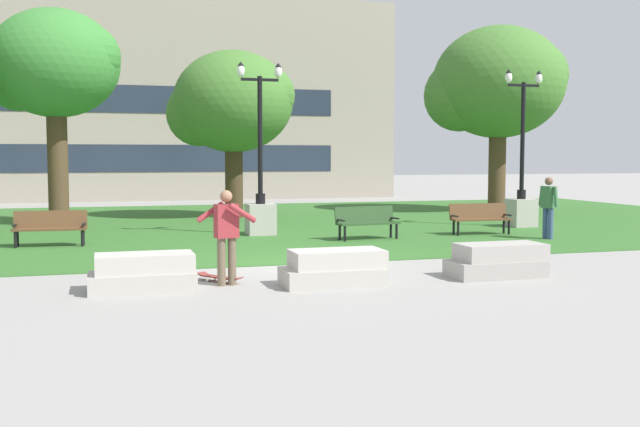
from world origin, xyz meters
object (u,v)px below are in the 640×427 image
lamp_post_center (260,200)px  person_bystander_near_lawn (548,204)px  concrete_block_center (143,273)px  concrete_block_left (334,268)px  concrete_block_right (498,261)px  park_bench_far_left (50,226)px  skateboard (220,277)px  person_skateboarder (226,231)px  park_bench_far_right (367,220)px  lamp_post_left (521,195)px  park_bench_near_left (480,217)px

lamp_post_center → person_bystander_near_lawn: bearing=-24.5°
concrete_block_center → concrete_block_left: same height
concrete_block_right → park_bench_far_left: size_ratio=1.00×
skateboard → person_skateboarder: bearing=-80.1°
park_bench_far_right → lamp_post_center: 3.30m
concrete_block_right → lamp_post_left: size_ratio=0.36×
concrete_block_left → park_bench_far_right: (3.06, 6.72, 0.23)m
lamp_post_center → lamp_post_left: size_ratio=0.99×
person_bystander_near_lawn → park_bench_far_left: bearing=170.8°
park_bench_far_left → person_bystander_near_lawn: bearing=-9.2°
park_bench_far_left → lamp_post_left: lamp_post_left is taller
park_bench_near_left → lamp_post_center: lamp_post_center is taller
concrete_block_left → lamp_post_center: size_ratio=0.36×
concrete_block_center → park_bench_far_left: size_ratio=0.98×
lamp_post_left → park_bench_far_left: bearing=-174.9°
concrete_block_right → park_bench_far_right: size_ratio=0.99×
park_bench_near_left → park_bench_far_left: same height
concrete_block_left → lamp_post_left: lamp_post_left is taller
concrete_block_right → person_bystander_near_lawn: 7.09m
person_skateboarder → concrete_block_left: bearing=-16.5°
park_bench_near_left → person_skateboarder: bearing=-142.9°
concrete_block_center → skateboard: bearing=20.0°
concrete_block_center → concrete_block_left: bearing=-7.5°
concrete_block_left → person_bystander_near_lawn: 9.59m
person_skateboarder → park_bench_near_left: bearing=37.1°
concrete_block_left → park_bench_near_left: 9.71m
park_bench_near_left → lamp_post_left: (2.45, 1.77, 0.51)m
park_bench_far_right → lamp_post_left: bearing=18.7°
concrete_block_center → skateboard: size_ratio=1.91×
park_bench_far_left → lamp_post_center: size_ratio=0.37×
concrete_block_right → person_bystander_near_lawn: size_ratio=1.07×
concrete_block_center → lamp_post_center: size_ratio=0.36×
lamp_post_left → person_bystander_near_lawn: size_ratio=2.96×
park_bench_far_right → park_bench_far_left: bearing=174.7°
lamp_post_left → lamp_post_center: bearing=-179.7°
park_bench_far_right → skateboard: bearing=-130.7°
concrete_block_left → skateboard: bearing=153.8°
concrete_block_center → person_bystander_near_lawn: 12.29m
park_bench_far_left → person_bystander_near_lawn: person_bystander_near_lawn is taller
concrete_block_right → person_skateboarder: 5.22m
park_bench_near_left → lamp_post_left: size_ratio=0.36×
park_bench_far_left → concrete_block_left: bearing=-55.0°
person_skateboarder → person_bystander_near_lawn: size_ratio=1.00×
person_skateboarder → park_bench_far_right: (4.91, 6.17, -0.44)m
park_bench_near_left → lamp_post_center: size_ratio=0.37×
concrete_block_right → concrete_block_center: bearing=176.5°
skateboard → park_bench_near_left: 10.56m
park_bench_far_right → person_bystander_near_lawn: 5.06m
skateboard → concrete_block_right: bearing=-9.9°
park_bench_near_left → person_bystander_near_lawn: size_ratio=1.07×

